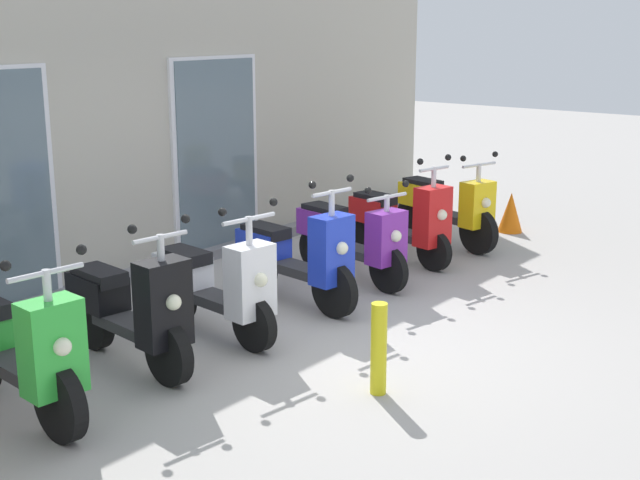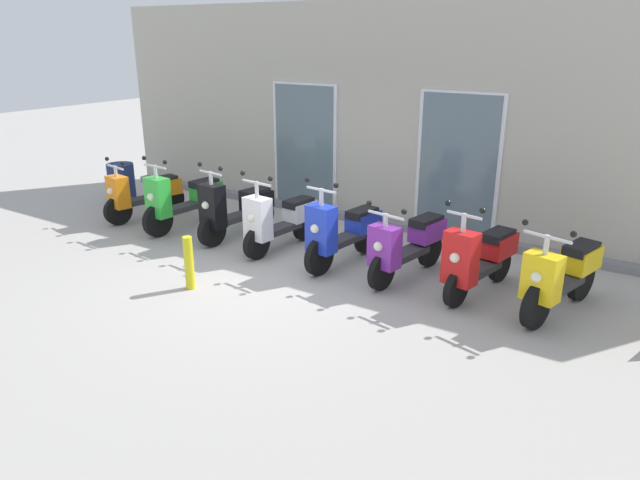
{
  "view_description": "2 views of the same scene",
  "coord_description": "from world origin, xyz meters",
  "views": [
    {
      "loc": [
        -5.56,
        -4.25,
        2.68
      ],
      "look_at": [
        0.65,
        0.66,
        0.66
      ],
      "focal_mm": 48.32,
      "sensor_mm": 36.0,
      "label": 1
    },
    {
      "loc": [
        4.49,
        -5.79,
        3.09
      ],
      "look_at": [
        0.52,
        0.32,
        0.52
      ],
      "focal_mm": 32.77,
      "sensor_mm": 36.0,
      "label": 2
    }
  ],
  "objects": [
    {
      "name": "ground_plane",
      "position": [
        0.0,
        0.0,
        0.0
      ],
      "size": [
        40.0,
        40.0,
        0.0
      ],
      "primitive_type": "plane",
      "color": "#A8A39E"
    },
    {
      "name": "scooter_white",
      "position": [
        -0.55,
        0.86,
        0.47
      ],
      "size": [
        0.61,
        1.53,
        1.26
      ],
      "color": "black",
      "rests_on": "ground_plane"
    },
    {
      "name": "scooter_red",
      "position": [
        2.48,
        0.92,
        0.49
      ],
      "size": [
        0.63,
        1.51,
        1.27
      ],
      "color": "black",
      "rests_on": "ground_plane"
    },
    {
      "name": "scooter_black",
      "position": [
        -1.46,
        0.9,
        0.49
      ],
      "size": [
        0.55,
        1.57,
        1.28
      ],
      "color": "black",
      "rests_on": "ground_plane"
    },
    {
      "name": "traffic_cone",
      "position": [
        4.58,
        0.59,
        0.26
      ],
      "size": [
        0.32,
        0.32,
        0.52
      ],
      "primitive_type": "cone",
      "color": "orange",
      "rests_on": "ground_plane"
    },
    {
      "name": "scooter_green",
      "position": [
        -2.52,
        0.82,
        0.49
      ],
      "size": [
        0.59,
        1.68,
        1.28
      ],
      "color": "black",
      "rests_on": "ground_plane"
    },
    {
      "name": "curb_bollard",
      "position": [
        -0.66,
        -0.92,
        0.35
      ],
      "size": [
        0.12,
        0.12,
        0.7
      ],
      "primitive_type": "cylinder",
      "color": "yellow",
      "rests_on": "ground_plane"
    },
    {
      "name": "scooter_purple",
      "position": [
        1.51,
        0.92,
        0.48
      ],
      "size": [
        0.66,
        1.58,
        1.12
      ],
      "color": "black",
      "rests_on": "ground_plane"
    },
    {
      "name": "scooter_yellow",
      "position": [
        3.45,
        0.91,
        0.47
      ],
      "size": [
        0.74,
        1.6,
        1.2
      ],
      "color": "black",
      "rests_on": "ground_plane"
    },
    {
      "name": "scooter_blue",
      "position": [
        0.55,
        0.87,
        0.49
      ],
      "size": [
        0.57,
        1.62,
        1.31
      ],
      "color": "black",
      "rests_on": "ground_plane"
    },
    {
      "name": "storefront_facade",
      "position": [
        0.0,
        2.97,
        1.75
      ],
      "size": [
        11.47,
        0.5,
        3.62
      ],
      "color": "#B2AD9E",
      "rests_on": "ground_plane"
    }
  ]
}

